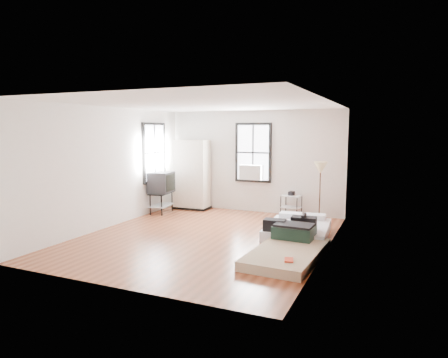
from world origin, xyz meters
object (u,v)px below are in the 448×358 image
at_px(side_table, 291,200).
at_px(tv_stand, 161,184).
at_px(mattress_main, 297,228).
at_px(floor_lamp, 320,171).
at_px(wardrobe, 192,175).
at_px(mattress_bare, 289,248).

bearing_deg(side_table, tv_stand, -163.74).
xyz_separation_m(mattress_main, tv_stand, (-3.96, 0.80, 0.66)).
bearing_deg(floor_lamp, tv_stand, -172.22).
relative_size(wardrobe, tv_stand, 1.75).
bearing_deg(wardrobe, floor_lamp, -8.16).
height_order(mattress_bare, tv_stand, tv_stand).
xyz_separation_m(mattress_main, side_table, (-0.59, 1.79, 0.30)).
xyz_separation_m(mattress_bare, side_table, (-0.78, 3.22, 0.32)).
xyz_separation_m(side_table, floor_lamp, (0.81, -0.41, 0.82)).
bearing_deg(tv_stand, mattress_bare, -35.46).
bearing_deg(tv_stand, side_table, 9.17).
xyz_separation_m(floor_lamp, tv_stand, (-4.18, -0.57, -0.46)).
bearing_deg(side_table, mattress_main, -71.74).
bearing_deg(mattress_main, mattress_bare, -87.06).
xyz_separation_m(mattress_main, mattress_bare, (0.19, -1.44, -0.02)).
bearing_deg(side_table, floor_lamp, -27.11).
distance_m(mattress_bare, side_table, 3.33).
distance_m(mattress_main, mattress_bare, 1.45).
height_order(wardrobe, floor_lamp, wardrobe).
height_order(wardrobe, side_table, wardrobe).
xyz_separation_m(mattress_bare, wardrobe, (-3.70, 3.15, 0.85)).
distance_m(wardrobe, tv_stand, 1.03).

